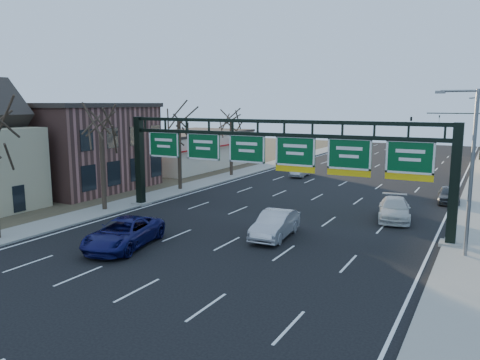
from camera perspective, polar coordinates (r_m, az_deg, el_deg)
The scene contains 18 objects.
ground at distance 26.48m, azimuth -3.77°, elevation -8.87°, with size 160.00×160.00×0.00m, color black.
sidewalk_left at distance 49.59m, azimuth -3.92°, elevation -0.21°, with size 3.00×120.00×0.12m, color gray.
sidewalk_right at distance 42.03m, azimuth 27.05°, elevation -2.96°, with size 3.00×120.00×0.12m, color gray.
dirt_strip_left at distance 57.02m, azimuth -14.32°, elevation 0.74°, with size 21.00×120.00×0.06m, color #473D2B.
lane_markings at distance 44.16m, azimuth 10.24°, elevation -1.59°, with size 21.60×120.00×0.01m, color white.
sign_gantry at distance 32.33m, azimuth 3.99°, elevation 2.86°, with size 24.60×1.20×7.20m.
brick_block at distance 47.77m, azimuth -18.77°, elevation 3.91°, with size 10.40×12.40×8.30m.
cream_strip at distance 61.50m, azimuth -6.27°, elevation 3.77°, with size 10.90×18.40×4.70m.
tree_gantry at distance 37.17m, azimuth -16.65°, elevation 7.18°, with size 3.60×3.60×8.48m.
tree_mid at distance 44.78m, azimuth -7.51°, elevation 8.73°, with size 3.60×3.60×9.24m.
tree_far at distance 53.19m, azimuth -1.08°, elevation 8.49°, with size 3.60×3.60×8.86m.
streetlight_near at distance 27.42m, azimuth 26.19°, elevation 1.71°, with size 2.15×0.22×9.00m.
traffic_signal_mast at distance 76.67m, azimuth 22.87°, elevation 6.54°, with size 10.16×0.54×7.00m.
car_blue_suv at distance 28.08m, azimuth -13.99°, elevation -6.31°, with size 2.75×5.97×1.66m, color #12124F.
car_silver_sedan at distance 29.24m, azimuth 4.31°, elevation -5.43°, with size 1.75×5.01×1.65m, color #ABABB0.
car_white_wagon at distance 35.39m, azimuth 18.30°, elevation -3.38°, with size 2.14×5.27×1.53m, color silver.
car_grey_far at distance 42.95m, azimuth 24.09°, elevation -1.63°, with size 1.66×4.13×1.41m, color #414446.
car_silver_distant at distance 53.83m, azimuth 7.40°, elevation 1.14°, with size 1.41×4.05×1.34m, color #A6A7AB.
Camera 1 is at (13.53, -21.22, 8.26)m, focal length 35.00 mm.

